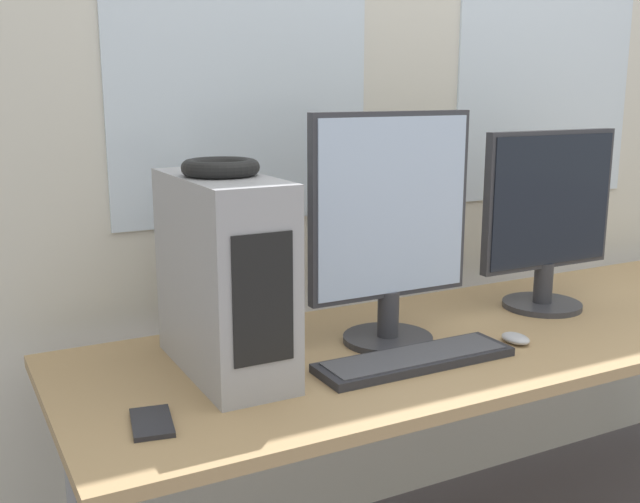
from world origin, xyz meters
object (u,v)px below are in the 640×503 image
object	(u,v)px
keyboard	(415,359)
mouse	(516,338)
pc_tower	(224,275)
cell_phone	(152,423)
monitor_right_near	(548,217)
headphones	(221,167)
monitor_main	(390,226)

from	to	relation	value
keyboard	mouse	bearing A→B (deg)	0.37
pc_tower	cell_phone	distance (m)	0.37
monitor_right_near	mouse	distance (m)	0.43
cell_phone	pc_tower	bearing A→B (deg)	52.13
headphones	mouse	xyz separation A→B (m)	(0.71, -0.17, -0.45)
headphones	monitor_right_near	distance (m)	1.01
monitor_main	mouse	world-z (taller)	monitor_main
monitor_right_near	mouse	xyz separation A→B (m)	(-0.28, -0.20, -0.25)
monitor_main	cell_phone	bearing A→B (deg)	-163.90
pc_tower	monitor_main	size ratio (longest dim) A/B	0.77
pc_tower	mouse	bearing A→B (deg)	-13.54
pc_tower	cell_phone	size ratio (longest dim) A/B	3.04
keyboard	cell_phone	bearing A→B (deg)	-177.09
monitor_main	mouse	size ratio (longest dim) A/B	6.91
keyboard	mouse	distance (m)	0.31
cell_phone	keyboard	bearing A→B (deg)	13.27
mouse	monitor_main	bearing A→B (deg)	150.89
mouse	cell_phone	xyz separation A→B (m)	(-0.93, -0.03, -0.01)
monitor_main	monitor_right_near	world-z (taller)	monitor_main
pc_tower	monitor_main	world-z (taller)	monitor_main
pc_tower	mouse	world-z (taller)	pc_tower
headphones	monitor_main	bearing A→B (deg)	-2.09
headphones	mouse	bearing A→B (deg)	-13.61
headphones	mouse	distance (m)	0.85
headphones	pc_tower	bearing A→B (deg)	-90.00
mouse	monitor_right_near	bearing A→B (deg)	35.28
pc_tower	keyboard	bearing A→B (deg)	-23.30
monitor_main	cell_phone	distance (m)	0.74
pc_tower	monitor_right_near	world-z (taller)	monitor_right_near
monitor_right_near	pc_tower	bearing A→B (deg)	-178.27
pc_tower	monitor_right_near	size ratio (longest dim) A/B	0.87
keyboard	monitor_right_near	bearing A→B (deg)	18.92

